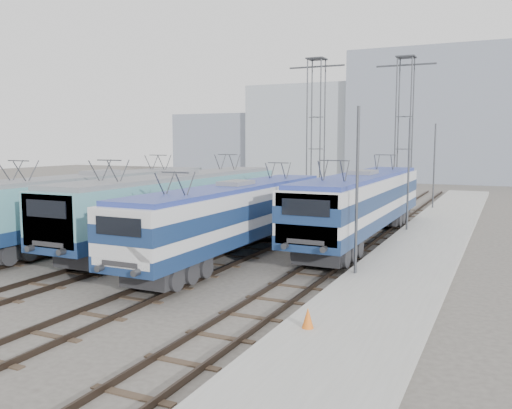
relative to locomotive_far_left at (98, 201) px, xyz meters
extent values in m
plane|color=#514C47|center=(6.75, -4.39, -2.30)|extent=(160.00, 160.00, 0.00)
cube|color=#9E9E99|center=(16.95, 3.61, -2.15)|extent=(4.00, 70.00, 0.30)
cube|color=navy|center=(0.00, 0.23, -0.89)|extent=(2.93, 18.54, 0.62)
cube|color=#57929B|center=(0.00, 0.23, 0.35)|extent=(2.88, 18.54, 1.85)
cube|color=slate|center=(0.00, 0.23, 1.38)|extent=(2.65, 17.79, 0.21)
cube|color=#262628|center=(0.00, -5.95, -1.66)|extent=(2.16, 3.71, 0.70)
cube|color=#262628|center=(0.00, 6.41, -1.66)|extent=(2.16, 3.71, 0.70)
cube|color=navy|center=(4.50, 1.34, -0.87)|extent=(2.97, 18.78, 0.63)
cube|color=#57929B|center=(4.50, 1.34, 0.38)|extent=(2.92, 18.78, 1.88)
cube|color=#57929B|center=(4.50, -7.68, 0.19)|extent=(2.69, 0.73, 2.13)
cube|color=slate|center=(4.50, 1.34, 1.42)|extent=(2.69, 18.03, 0.21)
cube|color=#262628|center=(4.50, -4.92, -1.66)|extent=(2.19, 3.76, 0.70)
cube|color=#262628|center=(4.50, 7.60, -1.66)|extent=(2.19, 3.76, 0.70)
cube|color=navy|center=(9.00, -0.58, -0.97)|extent=(2.74, 17.29, 0.58)
cube|color=silver|center=(9.00, -0.58, 0.18)|extent=(2.69, 17.29, 1.73)
cube|color=navy|center=(9.00, -0.58, 0.13)|extent=(2.73, 17.31, 0.67)
cube|color=silver|center=(9.00, -8.89, 0.01)|extent=(2.47, 0.67, 1.96)
cube|color=navy|center=(9.00, -0.58, 1.14)|extent=(2.47, 16.60, 0.19)
cube|color=#262628|center=(9.00, -6.35, -1.69)|extent=(2.02, 3.46, 0.65)
cube|color=#262628|center=(9.00, 5.18, -1.69)|extent=(2.02, 3.46, 0.65)
cube|color=navy|center=(13.50, 6.10, -0.88)|extent=(2.95, 18.64, 0.62)
cube|color=silver|center=(13.50, 6.10, 0.36)|extent=(2.90, 18.64, 1.86)
cube|color=navy|center=(13.50, 6.10, 0.31)|extent=(2.94, 18.66, 0.72)
cube|color=silver|center=(13.50, -2.86, 0.17)|extent=(2.67, 0.72, 2.11)
cube|color=navy|center=(13.50, 6.10, 1.40)|extent=(2.67, 17.90, 0.21)
cube|color=#262628|center=(13.50, -0.12, -1.66)|extent=(2.17, 3.73, 0.70)
cube|color=#262628|center=(13.50, 12.31, -1.66)|extent=(2.17, 3.73, 0.70)
cylinder|color=#3F4247|center=(6.20, 17.06, 3.70)|extent=(0.10, 0.10, 12.00)
cylinder|color=#3F4247|center=(7.30, 17.06, 3.70)|extent=(0.10, 0.10, 12.00)
cylinder|color=#3F4247|center=(6.20, 18.16, 3.70)|extent=(0.10, 0.10, 12.00)
cylinder|color=#3F4247|center=(7.30, 18.16, 3.70)|extent=(0.10, 0.10, 12.00)
cube|color=#3F4247|center=(6.75, 17.61, 9.10)|extent=(4.50, 0.12, 0.12)
cylinder|color=#3F4247|center=(12.70, 19.06, 3.70)|extent=(0.10, 0.10, 12.00)
cylinder|color=#3F4247|center=(13.80, 19.06, 3.70)|extent=(0.10, 0.10, 12.00)
cylinder|color=#3F4247|center=(12.70, 20.16, 3.70)|extent=(0.10, 0.10, 12.00)
cylinder|color=#3F4247|center=(13.80, 20.16, 3.70)|extent=(0.10, 0.10, 12.00)
cube|color=#3F4247|center=(13.25, 19.61, 9.10)|extent=(4.50, 0.12, 0.12)
cylinder|color=#3F4247|center=(15.35, -2.39, 1.20)|extent=(0.12, 0.12, 7.00)
cylinder|color=#3F4247|center=(15.35, 9.61, 1.20)|extent=(0.12, 0.12, 7.00)
cylinder|color=#3F4247|center=(15.35, 21.61, 1.20)|extent=(0.12, 0.12, 7.00)
cone|color=orange|center=(15.81, -9.35, -1.71)|extent=(0.34, 0.34, 0.60)
cube|color=#99A3AD|center=(-7.25, 57.61, 4.70)|extent=(18.00, 12.00, 14.00)
cube|color=gray|center=(10.75, 57.61, 6.70)|extent=(22.00, 14.00, 18.00)
cube|color=gray|center=(-23.25, 57.61, 2.70)|extent=(14.00, 10.00, 10.00)
camera|label=1|loc=(20.84, -23.56, 3.32)|focal=38.00mm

